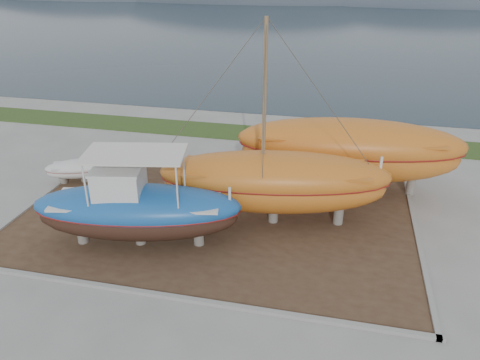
% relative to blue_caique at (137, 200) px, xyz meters
% --- Properties ---
extents(ground, '(140.00, 140.00, 0.00)m').
position_rel_blue_caique_xyz_m(ground, '(2.48, -0.96, -2.14)').
color(ground, gray).
rests_on(ground, ground).
extents(dirt_patch, '(18.00, 12.00, 0.06)m').
position_rel_blue_caique_xyz_m(dirt_patch, '(2.48, 3.04, -2.11)').
color(dirt_patch, '#422D1E').
rests_on(dirt_patch, ground).
extents(curb_frame, '(18.60, 12.60, 0.15)m').
position_rel_blue_caique_xyz_m(curb_frame, '(2.48, 3.04, -2.06)').
color(curb_frame, gray).
rests_on(curb_frame, ground).
extents(grass_strip, '(44.00, 3.00, 0.08)m').
position_rel_blue_caique_xyz_m(grass_strip, '(2.48, 14.54, -2.10)').
color(grass_strip, '#284219').
rests_on(grass_strip, ground).
extents(sea, '(260.00, 100.00, 0.04)m').
position_rel_blue_caique_xyz_m(sea, '(2.48, 69.04, -2.14)').
color(sea, '#1B2C36').
rests_on(sea, ground).
extents(mountain_ridge, '(200.00, 36.00, 20.00)m').
position_rel_blue_caique_xyz_m(mountain_ridge, '(2.48, 124.04, -2.14)').
color(mountain_ridge, '#333D49').
rests_on(mountain_ridge, ground).
extents(blue_caique, '(8.99, 4.30, 4.15)m').
position_rel_blue_caique_xyz_m(blue_caique, '(0.00, 0.00, 0.00)').
color(blue_caique, '#1B59A7').
rests_on(blue_caique, dirt_patch).
extents(white_dinghy, '(4.22, 2.97, 1.19)m').
position_rel_blue_caique_xyz_m(white_dinghy, '(-5.47, 5.05, -1.48)').
color(white_dinghy, silver).
rests_on(white_dinghy, dirt_patch).
extents(orange_sailboat, '(10.63, 4.66, 9.01)m').
position_rel_blue_caique_xyz_m(orange_sailboat, '(5.21, 3.05, 2.43)').
color(orange_sailboat, '#BF651D').
rests_on(orange_sailboat, dirt_patch).
extents(orange_bare_hull, '(11.57, 4.28, 3.72)m').
position_rel_blue_caique_xyz_m(orange_bare_hull, '(8.37, 7.07, -0.22)').
color(orange_bare_hull, '#BF651D').
rests_on(orange_bare_hull, dirt_patch).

